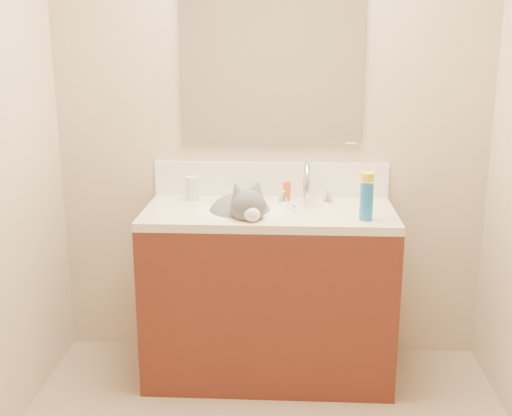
# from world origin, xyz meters

# --- Properties ---
(room_shell) EXTENTS (2.24, 2.54, 2.52)m
(room_shell) POSITION_xyz_m (0.00, 0.00, 1.49)
(room_shell) COLOR #BDAB8D
(room_shell) RESTS_ON ground
(vanity_cabinet) EXTENTS (1.20, 0.55, 0.82)m
(vanity_cabinet) POSITION_xyz_m (0.00, 0.97, 0.41)
(vanity_cabinet) COLOR #552116
(vanity_cabinet) RESTS_ON ground
(counter_slab) EXTENTS (1.20, 0.55, 0.04)m
(counter_slab) POSITION_xyz_m (0.00, 0.97, 0.84)
(counter_slab) COLOR beige
(counter_slab) RESTS_ON vanity_cabinet
(basin) EXTENTS (0.45, 0.36, 0.14)m
(basin) POSITION_xyz_m (-0.12, 0.94, 0.79)
(basin) COLOR white
(basin) RESTS_ON vanity_cabinet
(faucet) EXTENTS (0.28, 0.20, 0.21)m
(faucet) POSITION_xyz_m (0.18, 1.11, 0.95)
(faucet) COLOR silver
(faucet) RESTS_ON counter_slab
(cat) EXTENTS (0.43, 0.47, 0.34)m
(cat) POSITION_xyz_m (-0.13, 0.94, 0.84)
(cat) COLOR #535153
(cat) RESTS_ON basin
(backsplash) EXTENTS (1.20, 0.02, 0.18)m
(backsplash) POSITION_xyz_m (0.00, 1.24, 0.95)
(backsplash) COLOR white
(backsplash) RESTS_ON counter_slab
(mirror) EXTENTS (0.90, 0.02, 0.80)m
(mirror) POSITION_xyz_m (0.00, 1.24, 1.54)
(mirror) COLOR white
(mirror) RESTS_ON room_shell
(pill_bottle) EXTENTS (0.07, 0.07, 0.12)m
(pill_bottle) POSITION_xyz_m (-0.39, 1.14, 0.92)
(pill_bottle) COLOR silver
(pill_bottle) RESTS_ON counter_slab
(pill_label) EXTENTS (0.06, 0.06, 0.04)m
(pill_label) POSITION_xyz_m (-0.39, 1.14, 0.91)
(pill_label) COLOR #FB5529
(pill_label) RESTS_ON pill_bottle
(silver_jar) EXTENTS (0.07, 0.07, 0.07)m
(silver_jar) POSITION_xyz_m (-0.08, 1.17, 0.89)
(silver_jar) COLOR #B7B7BC
(silver_jar) RESTS_ON counter_slab
(amber_bottle) EXTENTS (0.04, 0.04, 0.10)m
(amber_bottle) POSITION_xyz_m (0.08, 1.16, 0.91)
(amber_bottle) COLOR #CD4C18
(amber_bottle) RESTS_ON counter_slab
(toothbrush) EXTENTS (0.02, 0.13, 0.01)m
(toothbrush) POSITION_xyz_m (0.12, 1.00, 0.86)
(toothbrush) COLOR silver
(toothbrush) RESTS_ON counter_slab
(toothbrush_head) EXTENTS (0.02, 0.03, 0.02)m
(toothbrush_head) POSITION_xyz_m (0.12, 1.00, 0.87)
(toothbrush_head) COLOR #63A8D2
(toothbrush_head) RESTS_ON counter_slab
(spray_can) EXTENTS (0.06, 0.06, 0.16)m
(spray_can) POSITION_xyz_m (0.44, 0.82, 0.94)
(spray_can) COLOR blue
(spray_can) RESTS_ON counter_slab
(spray_cap) EXTENTS (0.06, 0.06, 0.04)m
(spray_cap) POSITION_xyz_m (0.44, 0.82, 1.06)
(spray_cap) COLOR yellow
(spray_cap) RESTS_ON spray_can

